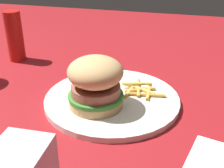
{
  "coord_description": "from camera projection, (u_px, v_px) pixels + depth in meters",
  "views": [
    {
      "loc": [
        -0.51,
        -0.12,
        0.31
      ],
      "look_at": [
        0.01,
        0.01,
        0.04
      ],
      "focal_mm": 47.91,
      "sensor_mm": 36.0,
      "label": 1
    }
  ],
  "objects": [
    {
      "name": "ketchup_bottle",
      "position": [
        15.0,
        36.0,
        0.79
      ],
      "size": [
        0.04,
        0.04,
        0.13
      ],
      "primitive_type": "cylinder",
      "color": "#B21914",
      "rests_on": "ground_plane"
    },
    {
      "name": "fries_pile",
      "position": [
        140.0,
        90.0,
        0.63
      ],
      "size": [
        0.09,
        0.1,
        0.01
      ],
      "color": "gold",
      "rests_on": "plate"
    },
    {
      "name": "plate",
      "position": [
        112.0,
        100.0,
        0.62
      ],
      "size": [
        0.28,
        0.28,
        0.01
      ],
      "primitive_type": "cylinder",
      "color": "silver",
      "rests_on": "ground_plane"
    },
    {
      "name": "sandwich",
      "position": [
        96.0,
        82.0,
        0.56
      ],
      "size": [
        0.11,
        0.11,
        0.1
      ],
      "color": "tan",
      "rests_on": "plate"
    },
    {
      "name": "ground_plane",
      "position": [
        116.0,
        105.0,
        0.61
      ],
      "size": [
        1.6,
        1.6,
        0.0
      ],
      "primitive_type": "plane",
      "color": "maroon"
    }
  ]
}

